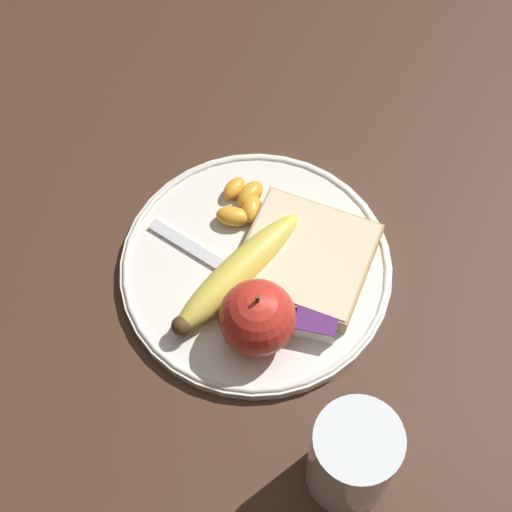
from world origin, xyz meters
TOP-DOWN VIEW (x-y plane):
  - ground_plane at (0.00, 0.00)m, footprint 3.00×3.00m
  - plate at (0.00, 0.00)m, footprint 0.26×0.26m
  - juice_glass at (0.12, -0.18)m, footprint 0.07×0.07m
  - apple at (0.02, -0.07)m, footprint 0.07×0.07m
  - banana at (-0.01, -0.02)m, footprint 0.11×0.16m
  - bread_slice at (0.05, 0.01)m, footprint 0.13×0.13m
  - fork at (-0.02, -0.02)m, footprint 0.17×0.08m
  - jam_packet at (0.07, -0.05)m, footprint 0.04×0.03m
  - orange_segment_0 at (0.01, 0.07)m, footprint 0.03×0.02m
  - orange_segment_1 at (-0.00, 0.02)m, footprint 0.03×0.03m
  - orange_segment_2 at (-0.04, 0.08)m, footprint 0.03×0.03m
  - orange_segment_3 at (-0.03, 0.04)m, footprint 0.03×0.02m
  - orange_segment_4 at (-0.02, 0.06)m, footprint 0.03×0.04m
  - orange_segment_5 at (0.01, 0.03)m, footprint 0.04×0.03m
  - orange_segment_6 at (0.01, 0.02)m, footprint 0.03×0.03m
  - orange_segment_7 at (-0.02, 0.07)m, footprint 0.03×0.04m

SIDE VIEW (x-z plane):
  - ground_plane at x=0.00m, z-range 0.00..0.00m
  - plate at x=0.00m, z-range 0.00..0.02m
  - fork at x=-0.02m, z-range 0.01..0.02m
  - orange_segment_0 at x=0.01m, z-range 0.01..0.03m
  - orange_segment_6 at x=0.01m, z-range 0.01..0.03m
  - orange_segment_2 at x=-0.04m, z-range 0.01..0.03m
  - orange_segment_1 at x=0.00m, z-range 0.01..0.03m
  - orange_segment_5 at x=0.01m, z-range 0.01..0.03m
  - orange_segment_4 at x=-0.02m, z-range 0.01..0.03m
  - orange_segment_3 at x=-0.03m, z-range 0.01..0.03m
  - orange_segment_7 at x=-0.02m, z-range 0.01..0.03m
  - jam_packet at x=0.07m, z-range 0.01..0.03m
  - bread_slice at x=0.05m, z-range 0.01..0.03m
  - banana at x=-0.01m, z-range 0.01..0.05m
  - apple at x=0.02m, z-range 0.01..0.09m
  - juice_glass at x=0.12m, z-range 0.00..0.11m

